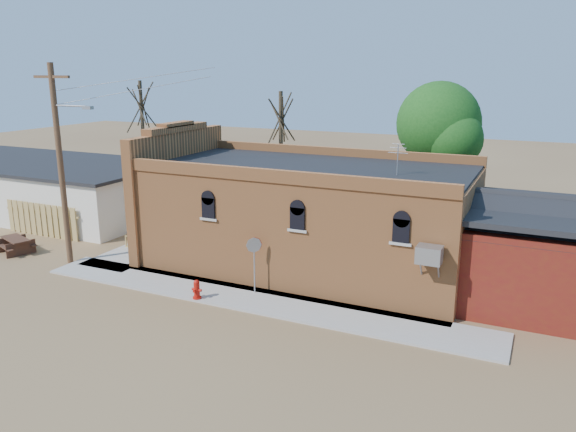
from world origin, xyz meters
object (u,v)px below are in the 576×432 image
at_px(utility_pole, 61,161).
at_px(picnic_table, 16,243).
at_px(brick_bar, 302,215).
at_px(stop_sign, 254,250).
at_px(trash_barrel, 173,238).
at_px(fire_hydrant, 197,289).

distance_m(utility_pole, picnic_table, 5.57).
bearing_deg(brick_bar, picnic_table, -162.14).
bearing_deg(brick_bar, utility_pole, -156.31).
bearing_deg(utility_pole, stop_sign, 1.78).
bearing_deg(picnic_table, trash_barrel, 51.89).
bearing_deg(brick_bar, trash_barrel, -177.72).
relative_size(stop_sign, trash_barrel, 2.85).
bearing_deg(fire_hydrant, brick_bar, 68.11).
distance_m(stop_sign, picnic_table, 13.14).
bearing_deg(picnic_table, utility_pole, 19.83).
bearing_deg(utility_pole, trash_barrel, 54.70).
height_order(utility_pole, fire_hydrant, utility_pole).
xyz_separation_m(trash_barrel, picnic_table, (-6.40, -4.02, 0.01)).
height_order(fire_hydrant, stop_sign, stop_sign).
xyz_separation_m(utility_pole, fire_hydrant, (7.76, -1.20, -4.31)).
xyz_separation_m(brick_bar, stop_sign, (-0.28, -4.00, -0.50)).
bearing_deg(fire_hydrant, picnic_table, 172.27).
distance_m(utility_pole, fire_hydrant, 8.96).
relative_size(brick_bar, fire_hydrant, 21.42).
distance_m(fire_hydrant, picnic_table, 11.39).
xyz_separation_m(brick_bar, fire_hydrant, (-2.02, -5.50, -1.88)).
relative_size(fire_hydrant, stop_sign, 0.33).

